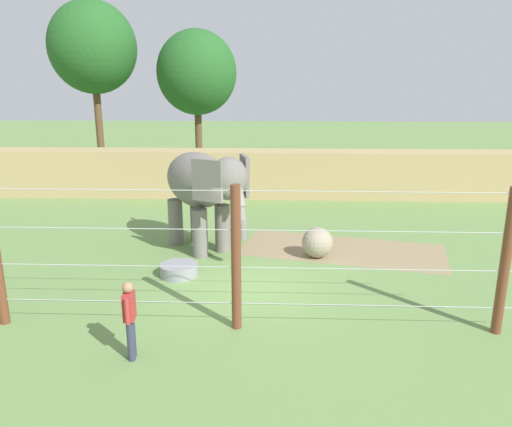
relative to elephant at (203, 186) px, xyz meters
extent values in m
plane|color=#6B8E4C|center=(1.71, -2.93, -2.20)|extent=(120.00, 120.00, 0.00)
cube|color=#937F5B|center=(4.64, 0.18, -2.20)|extent=(7.19, 4.36, 0.01)
cube|color=tan|center=(1.71, 8.13, -1.07)|extent=(36.00, 1.80, 2.26)
cylinder|color=slate|center=(0.63, -0.08, -1.41)|extent=(0.50, 0.50, 1.58)
cylinder|color=slate|center=(-0.04, -0.64, -1.41)|extent=(0.50, 0.50, 1.58)
cylinder|color=slate|center=(-0.40, 1.17, -1.41)|extent=(0.50, 0.50, 1.58)
cylinder|color=slate|center=(-1.07, 0.61, -1.41)|extent=(0.50, 0.50, 1.58)
ellipsoid|color=slate|center=(-0.22, 0.27, 0.15)|extent=(3.10, 3.28, 1.81)
ellipsoid|color=slate|center=(0.96, -1.15, 0.47)|extent=(1.67, 1.66, 1.31)
cube|color=slate|center=(1.41, -0.63, 0.47)|extent=(0.37, 1.01, 1.24)
cube|color=slate|center=(0.36, -1.50, 0.47)|extent=(0.97, 0.54, 1.24)
cylinder|color=slate|center=(1.27, -1.53, 0.00)|extent=(0.63, 0.66, 0.71)
cylinder|color=slate|center=(1.35, -1.63, -0.50)|extent=(0.48, 0.50, 0.66)
cylinder|color=slate|center=(1.41, -1.70, -0.96)|extent=(0.33, 0.33, 0.62)
cylinder|color=slate|center=(-1.27, 1.53, 0.04)|extent=(0.31, 0.34, 0.90)
sphere|color=gray|center=(3.73, -0.56, -1.71)|extent=(0.99, 0.99, 0.99)
cylinder|color=brown|center=(1.51, -5.33, -0.52)|extent=(0.22, 0.22, 3.36)
cylinder|color=brown|center=(7.37, -5.33, -0.52)|extent=(0.22, 0.22, 3.36)
cylinder|color=#B7B7BC|center=(1.71, -5.33, -1.60)|extent=(12.31, 0.02, 0.02)
cylinder|color=#B7B7BC|center=(1.71, -5.33, -0.73)|extent=(12.31, 0.02, 0.02)
cylinder|color=#B7B7BC|center=(1.71, -5.33, 0.15)|extent=(12.31, 0.02, 0.02)
cylinder|color=#B7B7BC|center=(1.71, -5.33, 1.02)|extent=(12.31, 0.02, 0.02)
cylinder|color=#33384C|center=(-0.51, -6.79, -1.76)|extent=(0.15, 0.15, 0.88)
cylinder|color=#33384C|center=(-0.53, -6.63, -1.76)|extent=(0.15, 0.15, 0.88)
cube|color=#B23333|center=(-0.52, -6.71, -1.04)|extent=(0.26, 0.39, 0.56)
sphere|color=#A87A5B|center=(-0.52, -6.71, -0.64)|extent=(0.22, 0.22, 0.22)
cylinder|color=#B23333|center=(-0.49, -6.94, -1.04)|extent=(0.10, 0.10, 0.54)
cylinder|color=#B23333|center=(-0.55, -6.47, -1.04)|extent=(0.10, 0.10, 0.54)
cube|color=black|center=(-0.63, -6.46, -1.26)|extent=(0.02, 0.07, 0.14)
cylinder|color=gray|center=(-0.42, -2.28, -2.03)|extent=(1.10, 1.10, 0.35)
cylinder|color=#38607A|center=(-0.42, -2.28, -1.88)|extent=(1.01, 1.01, 0.02)
cylinder|color=brown|center=(-2.55, 15.70, -0.22)|extent=(0.44, 0.44, 3.97)
ellipsoid|color=#235B23|center=(-2.55, 15.70, 3.86)|extent=(4.93, 4.93, 5.17)
cylinder|color=brown|center=(-8.60, 14.72, 0.44)|extent=(0.44, 0.44, 5.29)
ellipsoid|color=#235B23|center=(-8.60, 14.72, 5.29)|extent=(5.18, 5.18, 5.44)
camera|label=1|loc=(2.35, -15.44, 3.24)|focal=34.14mm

